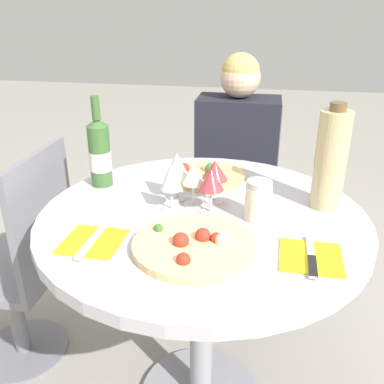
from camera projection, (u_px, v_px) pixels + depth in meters
dining_table at (202, 251)px, 1.31m from camera, size 0.97×0.97×0.76m
chair_behind_diner at (236, 199)px, 2.14m from camera, size 0.39×0.39×0.87m
seated_diner at (234, 196)px, 1.98m from camera, size 0.37×0.43×1.13m
chair_empty_side at (23, 268)px, 1.59m from camera, size 0.39×0.39×0.87m
pizza_large at (194, 245)px, 1.07m from camera, size 0.31×0.31×0.05m
pizza_small_far at (207, 175)px, 1.49m from camera, size 0.25×0.25×0.05m
wine_bottle at (100, 153)px, 1.41m from camera, size 0.07×0.07×0.30m
tall_carafe at (331, 160)px, 1.24m from camera, size 0.09×0.09×0.32m
sugar_shaker at (258, 201)px, 1.20m from camera, size 0.08×0.08×0.12m
wine_glass_center at (193, 174)px, 1.27m from camera, size 0.07×0.07×0.14m
wine_glass_front_right at (211, 181)px, 1.22m from camera, size 0.08×0.08×0.14m
wine_glass_front_left at (171, 179)px, 1.24m from camera, size 0.07×0.07×0.14m
wine_glass_back_left at (177, 167)px, 1.31m from camera, size 0.08×0.08×0.15m
wine_glass_back_right at (215, 171)px, 1.30m from camera, size 0.08×0.08×0.13m
place_setting_left at (92, 242)px, 1.10m from camera, size 0.15×0.19×0.01m
place_setting_right at (311, 258)px, 1.04m from camera, size 0.15×0.19×0.01m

